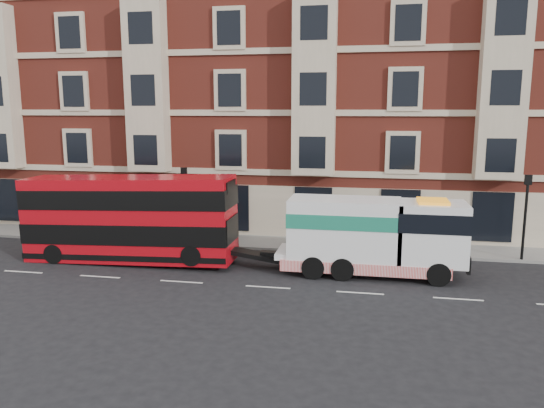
{
  "coord_description": "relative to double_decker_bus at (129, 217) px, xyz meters",
  "views": [
    {
      "loc": [
        4.29,
        -21.84,
        7.72
      ],
      "look_at": [
        -0.57,
        4.0,
        2.99
      ],
      "focal_mm": 35.0,
      "sensor_mm": 36.0,
      "label": 1
    }
  ],
  "objects": [
    {
      "name": "ground",
      "position": [
        7.7,
        -2.67,
        -2.31
      ],
      "size": [
        120.0,
        120.0,
        0.0
      ],
      "primitive_type": "plane",
      "color": "black",
      "rests_on": "ground"
    },
    {
      "name": "lamp_post_east",
      "position": [
        19.7,
        3.53,
        0.37
      ],
      "size": [
        0.35,
        0.15,
        4.35
      ],
      "color": "black",
      "rests_on": "sidewalk"
    },
    {
      "name": "pedestrian",
      "position": [
        0.0,
        3.61,
        -1.21
      ],
      "size": [
        0.83,
        0.76,
        1.9
      ],
      "primitive_type": "imported",
      "rotation": [
        0.0,
        0.0,
        -0.57
      ],
      "color": "black",
      "rests_on": "sidewalk"
    },
    {
      "name": "double_decker_bus",
      "position": [
        0.0,
        0.0,
        0.0
      ],
      "size": [
        10.78,
        2.47,
        4.36
      ],
      "color": "#AE0912",
      "rests_on": "ground"
    },
    {
      "name": "sidewalk",
      "position": [
        7.7,
        4.83,
        -2.24
      ],
      "size": [
        90.0,
        3.0,
        0.15
      ],
      "primitive_type": "cube",
      "color": "slate",
      "rests_on": "ground"
    },
    {
      "name": "lamp_post_west",
      "position": [
        1.7,
        3.53,
        0.37
      ],
      "size": [
        0.35,
        0.15,
        4.35
      ],
      "color": "black",
      "rests_on": "sidewalk"
    },
    {
      "name": "victorian_terrace",
      "position": [
        8.2,
        12.33,
        7.75
      ],
      "size": [
        45.0,
        12.0,
        20.4
      ],
      "color": "maroon",
      "rests_on": "ground"
    },
    {
      "name": "tow_truck",
      "position": [
        12.06,
        0.0,
        -0.4
      ],
      "size": [
        8.63,
        2.55,
        3.6
      ],
      "color": "white",
      "rests_on": "ground"
    }
  ]
}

